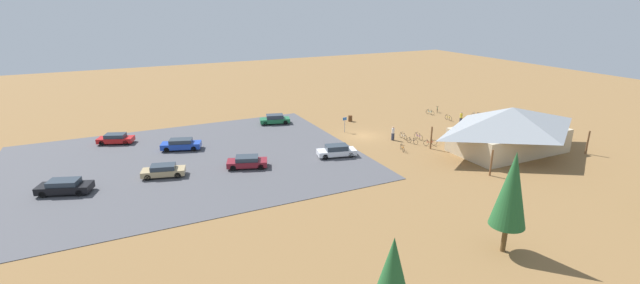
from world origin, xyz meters
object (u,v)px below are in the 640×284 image
(car_blue_far_end, at_px, (181,144))
(bicycle_teal_edge_north, at_px, (430,112))
(bicycle_white_back_row, at_px, (403,136))
(car_red_aisle_side, at_px, (116,139))
(bicycle_yellow_edge_south, at_px, (448,118))
(bike_pavilion, at_px, (510,127))
(lot_sign, at_px, (345,122))
(visitor_crossing_yard, at_px, (462,125))
(bicycle_red_yard_center, at_px, (430,143))
(car_maroon_near_entry, at_px, (247,162))
(bicycle_black_near_porch, at_px, (412,141))
(bicycle_blue_lone_west, at_px, (476,115))
(bicycle_orange_yard_front, at_px, (402,148))
(visitor_at_bikes, at_px, (393,133))
(trash_bin, at_px, (350,118))
(car_black_second_row, at_px, (65,187))
(bicycle_green_lone_east, at_px, (437,110))
(car_green_front_row, at_px, (275,119))
(car_white_mid_lot, at_px, (337,151))
(bicycle_purple_mid_cluster, at_px, (418,137))
(car_tan_end_stall, at_px, (163,171))
(visitor_near_lot, at_px, (461,118))
(pine_midwest, at_px, (512,190))

(car_blue_far_end, bearing_deg, bicycle_teal_edge_north, -179.20)
(bicycle_white_back_row, bearing_deg, car_red_aisle_side, -22.53)
(bicycle_yellow_edge_south, bearing_deg, bike_pavilion, 76.44)
(lot_sign, height_order, visitor_crossing_yard, lot_sign)
(bicycle_red_yard_center, distance_m, car_maroon_near_entry, 23.03)
(bicycle_black_near_porch, bearing_deg, bicycle_blue_lone_west, -159.74)
(bicycle_orange_yard_front, height_order, car_maroon_near_entry, car_maroon_near_entry)
(bicycle_orange_yard_front, relative_size, visitor_at_bikes, 0.90)
(bike_pavilion, xyz_separation_m, trash_bin, (10.33, -20.06, -2.61))
(bicycle_teal_edge_north, height_order, car_maroon_near_entry, car_maroon_near_entry)
(car_black_second_row, relative_size, car_maroon_near_entry, 1.09)
(lot_sign, relative_size, bicycle_green_lone_east, 1.52)
(bicycle_white_back_row, relative_size, car_green_front_row, 0.37)
(car_white_mid_lot, bearing_deg, bicycle_yellow_edge_south, -163.33)
(car_blue_far_end, bearing_deg, bicycle_red_yard_center, 157.41)
(bicycle_green_lone_east, bearing_deg, car_green_front_row, -10.51)
(bicycle_green_lone_east, xyz_separation_m, bicycle_orange_yard_front, (16.45, 13.06, -0.03))
(trash_bin, xyz_separation_m, car_blue_far_end, (25.00, 2.53, 0.28))
(bicycle_green_lone_east, distance_m, car_green_front_row, 26.67)
(bicycle_purple_mid_cluster, distance_m, car_green_front_row, 20.90)
(bike_pavilion, relative_size, bicycle_orange_yard_front, 9.66)
(bike_pavilion, relative_size, bicycle_green_lone_east, 10.98)
(bicycle_green_lone_east, bearing_deg, car_maroon_near_entry, 16.51)
(bicycle_orange_yard_front, bearing_deg, bicycle_black_near_porch, -149.02)
(trash_bin, xyz_separation_m, bicycle_red_yard_center, (-3.39, 14.34, -0.07))
(car_blue_far_end, bearing_deg, bicycle_purple_mid_cluster, 162.28)
(bicycle_purple_mid_cluster, xyz_separation_m, car_maroon_near_entry, (23.11, 0.04, 0.31))
(trash_bin, height_order, bicycle_black_near_porch, trash_bin)
(bicycle_teal_edge_north, relative_size, car_tan_end_stall, 0.35)
(bicycle_black_near_porch, relative_size, visitor_crossing_yard, 0.93)
(bicycle_white_back_row, height_order, car_red_aisle_side, car_red_aisle_side)
(car_blue_far_end, bearing_deg, visitor_at_bikes, 162.70)
(car_red_aisle_side, height_order, visitor_near_lot, visitor_near_lot)
(pine_midwest, xyz_separation_m, bicycle_green_lone_east, (-23.00, -34.33, -4.47))
(bicycle_green_lone_east, bearing_deg, bicycle_black_near_porch, 39.82)
(car_green_front_row, xyz_separation_m, car_maroon_near_entry, (8.75, 15.23, -0.03))
(visitor_at_bikes, bearing_deg, bicycle_white_back_row, 175.17)
(bicycle_purple_mid_cluster, xyz_separation_m, bicycle_orange_yard_front, (4.59, 2.74, -0.02))
(trash_bin, height_order, car_tan_end_stall, car_tan_end_stall)
(car_tan_end_stall, bearing_deg, bicycle_green_lone_east, -168.21)
(visitor_crossing_yard, bearing_deg, trash_bin, -44.20)
(bicycle_purple_mid_cluster, relative_size, car_red_aisle_side, 0.37)
(bicycle_green_lone_east, relative_size, bicycle_red_yard_center, 0.85)
(bicycle_purple_mid_cluster, xyz_separation_m, bicycle_black_near_porch, (1.81, 1.07, -0.02))
(bike_pavilion, distance_m, bicycle_white_back_row, 12.91)
(pine_midwest, xyz_separation_m, car_blue_far_end, (17.49, -33.16, -4.13))
(bicycle_teal_edge_north, height_order, car_red_aisle_side, car_red_aisle_side)
(bicycle_black_near_porch, distance_m, visitor_crossing_yard, 9.84)
(bicycle_white_back_row, bearing_deg, car_white_mid_lot, 11.34)
(pine_midwest, height_order, visitor_crossing_yard, pine_midwest)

